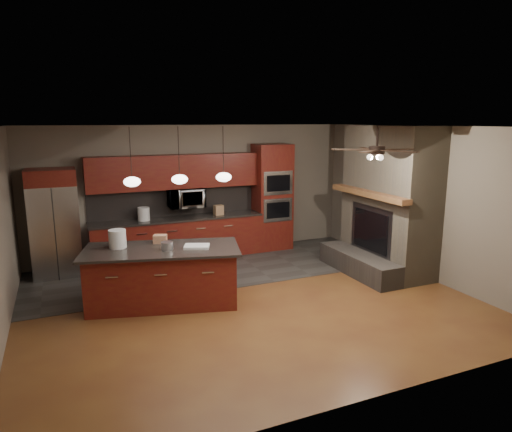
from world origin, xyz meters
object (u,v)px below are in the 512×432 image
kitchen_island (163,276)px  counter_box (219,210)px  paint_can (167,246)px  paint_tray (197,246)px  cardboard_box (160,239)px  oven_tower (272,197)px  counter_bucket (144,214)px  refrigerator (55,223)px  white_bucket (117,239)px  microwave (186,198)px

kitchen_island → counter_box: bearing=67.1°
kitchen_island → paint_can: bearing=-46.3°
paint_tray → cardboard_box: size_ratio=1.83×
oven_tower → cardboard_box: oven_tower is taller
kitchen_island → paint_can: 0.54m
oven_tower → counter_box: bearing=-178.1°
paint_can → counter_bucket: counter_bucket is taller
refrigerator → paint_tray: refrigerator is taller
white_bucket → counter_box: size_ratio=1.37×
white_bucket → paint_can: white_bucket is taller
kitchen_island → counter_box: (1.70, 2.21, 0.54)m
microwave → counter_bucket: 0.94m
paint_tray → kitchen_island: bearing=-176.6°
cardboard_box → white_bucket: bearing=-156.5°
counter_box → white_bucket: bearing=-145.9°
counter_box → microwave: bearing=166.3°
refrigerator → cardboard_box: bearing=-49.3°
kitchen_island → paint_can: (0.07, -0.12, 0.52)m
white_bucket → paint_can: size_ratio=1.53×
paint_tray → counter_box: 2.67m
oven_tower → kitchen_island: (-2.99, -2.26, -0.73)m
refrigerator → microwave: bearing=2.9°
white_bucket → microwave: bearing=50.7°
white_bucket → paint_tray: 1.25m
microwave → paint_can: 2.63m
oven_tower → paint_tray: size_ratio=6.12×
kitchen_island → white_bucket: 0.92m
microwave → cardboard_box: 2.23m
kitchen_island → white_bucket: (-0.62, 0.31, 0.60)m
refrigerator → cardboard_box: size_ratio=9.53×
oven_tower → paint_tray: oven_tower is taller
microwave → counter_bucket: microwave is taller
oven_tower → refrigerator: oven_tower is taller
oven_tower → cardboard_box: 3.52m
microwave → paint_can: size_ratio=3.88×
paint_tray → cardboard_box: cardboard_box is taller
paint_tray → refrigerator: bearing=153.3°
refrigerator → kitchen_island: (1.54, -2.18, -0.55)m
paint_tray → counter_bucket: bearing=121.5°
paint_can → cardboard_box: (-0.01, 0.45, 0.00)m
oven_tower → microwave: size_ratio=3.25×
white_bucket → paint_tray: white_bucket is taller
cardboard_box → paint_can: bearing=-66.7°
counter_bucket → microwave: bearing=3.2°
paint_can → microwave: bearing=68.6°
white_bucket → cardboard_box: 0.68m
microwave → refrigerator: bearing=-177.1°
paint_tray → counter_bucket: (-0.40, 2.44, 0.10)m
white_bucket → paint_can: bearing=-31.8°
oven_tower → refrigerator: bearing=-179.1°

